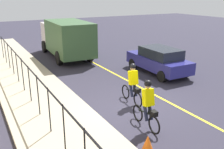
{
  "coord_description": "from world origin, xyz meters",
  "views": [
    {
      "loc": [
        -8.14,
        5.74,
        4.65
      ],
      "look_at": [
        1.72,
        0.14,
        1.0
      ],
      "focal_mm": 40.38,
      "sensor_mm": 36.0,
      "label": 1
    }
  ],
  "objects_px": {
    "cyclist_lead": "(133,84)",
    "box_truck_background": "(66,37)",
    "patrol_sedan": "(159,60)",
    "cyclist_follow": "(147,105)",
    "traffic_cone_near": "(148,143)"
  },
  "relations": [
    {
      "from": "cyclist_lead",
      "to": "box_truck_background",
      "type": "distance_m",
      "value": 9.56
    },
    {
      "from": "patrol_sedan",
      "to": "box_truck_background",
      "type": "xyz_separation_m",
      "value": [
        6.56,
        3.48,
        0.73
      ]
    },
    {
      "from": "cyclist_follow",
      "to": "patrol_sedan",
      "type": "height_order",
      "value": "cyclist_follow"
    },
    {
      "from": "cyclist_lead",
      "to": "patrol_sedan",
      "type": "height_order",
      "value": "cyclist_lead"
    },
    {
      "from": "cyclist_lead",
      "to": "patrol_sedan",
      "type": "relative_size",
      "value": 0.41
    },
    {
      "from": "cyclist_follow",
      "to": "traffic_cone_near",
      "type": "relative_size",
      "value": 3.49
    },
    {
      "from": "cyclist_lead",
      "to": "traffic_cone_near",
      "type": "bearing_deg",
      "value": 156.45
    },
    {
      "from": "traffic_cone_near",
      "to": "patrol_sedan",
      "type": "bearing_deg",
      "value": -41.67
    },
    {
      "from": "cyclist_lead",
      "to": "traffic_cone_near",
      "type": "relative_size",
      "value": 3.49
    },
    {
      "from": "box_truck_background",
      "to": "cyclist_follow",
      "type": "bearing_deg",
      "value": 176.8
    },
    {
      "from": "patrol_sedan",
      "to": "cyclist_follow",
      "type": "bearing_deg",
      "value": 138.7
    },
    {
      "from": "cyclist_lead",
      "to": "box_truck_background",
      "type": "height_order",
      "value": "box_truck_background"
    },
    {
      "from": "patrol_sedan",
      "to": "box_truck_background",
      "type": "bearing_deg",
      "value": 29.52
    },
    {
      "from": "patrol_sedan",
      "to": "box_truck_background",
      "type": "relative_size",
      "value": 0.65
    },
    {
      "from": "traffic_cone_near",
      "to": "cyclist_follow",
      "type": "bearing_deg",
      "value": -35.83
    }
  ]
}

